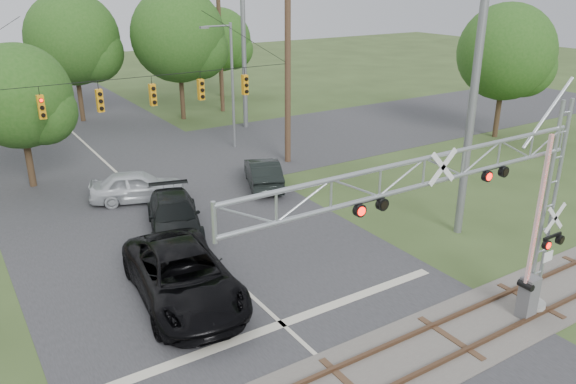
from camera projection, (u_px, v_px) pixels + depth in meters
road_main at (221, 268)px, 21.78m from camera, size 14.00×90.00×0.02m
road_cross at (114, 170)px, 32.78m from camera, size 90.00×12.00×0.02m
crossing_gantry at (479, 208)px, 15.65m from camera, size 12.09×0.92×7.21m
traffic_signal_span at (143, 83)px, 28.10m from camera, size 19.34×0.36×11.50m
pickup_black at (183, 276)px, 19.32m from camera, size 3.76×6.96×1.86m
car_dark at (174, 216)px, 24.61m from camera, size 3.61×5.74×1.55m
sedan_silver at (138, 186)px, 28.10m from camera, size 4.99×3.31×1.58m
suv_dark at (263, 173)px, 30.11m from camera, size 3.22×4.88×1.52m
streetlight at (230, 80)px, 35.65m from camera, size 2.13×0.22×7.99m
utility_poles at (160, 65)px, 30.59m from camera, size 26.24×27.73×12.63m
treeline at (74, 51)px, 39.25m from camera, size 57.20×30.92×10.04m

